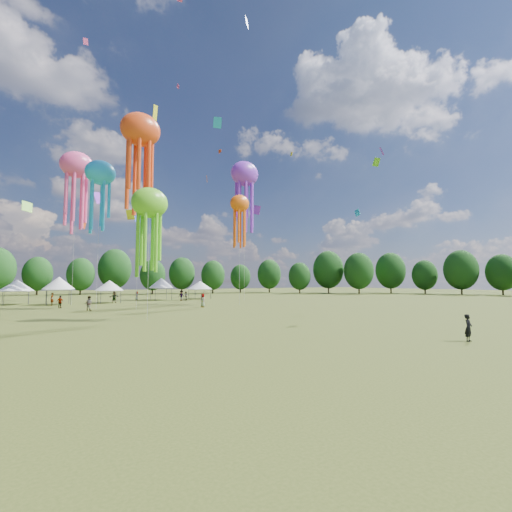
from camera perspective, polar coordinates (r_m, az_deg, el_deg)
ground at (r=20.52m, az=19.32°, el=-14.11°), size 300.00×300.00×0.00m
observer_main at (r=25.33m, az=31.19°, el=-9.92°), size 0.65×0.48×1.64m
spectator_near at (r=48.68m, az=-25.47°, el=-6.95°), size 1.12×1.09×1.82m
spectators_far at (r=63.33m, az=-17.52°, el=-6.41°), size 22.92×25.10×1.92m
festival_tents at (r=67.98m, az=-21.52°, el=-4.30°), size 36.71×10.13×4.39m
show_kites at (r=57.93m, az=-13.54°, el=11.71°), size 34.46×30.48×27.12m
small_kites at (r=63.40m, az=-18.23°, el=19.18°), size 72.76×58.96×46.35m
treeline at (r=76.10m, az=-23.36°, el=-1.61°), size 201.57×95.24×13.43m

